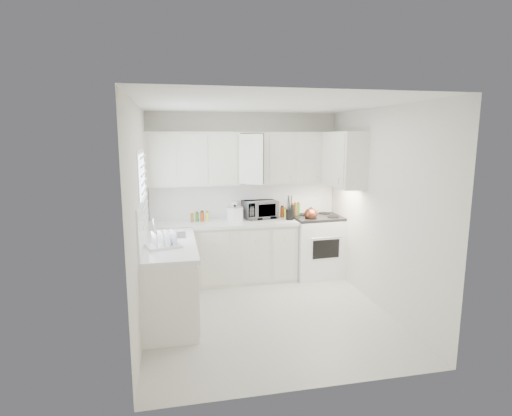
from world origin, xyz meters
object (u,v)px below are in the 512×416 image
object	(u,v)px
tea_kettle	(311,213)
dish_rack	(163,238)
microwave	(260,207)
rice_cooker	(235,213)
utensil_crock	(290,207)
stove	(317,237)

from	to	relation	value
tea_kettle	dish_rack	world-z (taller)	tea_kettle
tea_kettle	microwave	bearing A→B (deg)	153.12
rice_cooker	utensil_crock	world-z (taller)	utensil_crock
microwave	dish_rack	distance (m)	2.07
tea_kettle	dish_rack	size ratio (longest dim) A/B	0.65
utensil_crock	dish_rack	world-z (taller)	utensil_crock
rice_cooker	utensil_crock	xyz separation A→B (m)	(0.85, -0.09, 0.07)
stove	rice_cooker	xyz separation A→B (m)	(-1.34, 0.02, 0.45)
rice_cooker	stove	bearing A→B (deg)	-15.44
tea_kettle	microwave	xyz separation A→B (m)	(-0.74, 0.31, 0.07)
microwave	utensil_crock	xyz separation A→B (m)	(0.43, -0.22, 0.03)
stove	tea_kettle	distance (m)	0.49
dish_rack	stove	bearing A→B (deg)	12.04
tea_kettle	rice_cooker	xyz separation A→B (m)	(-1.16, 0.18, 0.02)
tea_kettle	dish_rack	xyz separation A→B (m)	(-2.21, -1.13, -0.00)
stove	microwave	world-z (taller)	microwave
stove	utensil_crock	xyz separation A→B (m)	(-0.49, -0.07, 0.52)
microwave	utensil_crock	size ratio (longest dim) A/B	1.28
tea_kettle	microwave	size ratio (longest dim) A/B	0.48
rice_cooker	dish_rack	xyz separation A→B (m)	(-1.05, -1.31, -0.02)
microwave	utensil_crock	bearing A→B (deg)	-38.94
stove	microwave	bearing A→B (deg)	167.15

